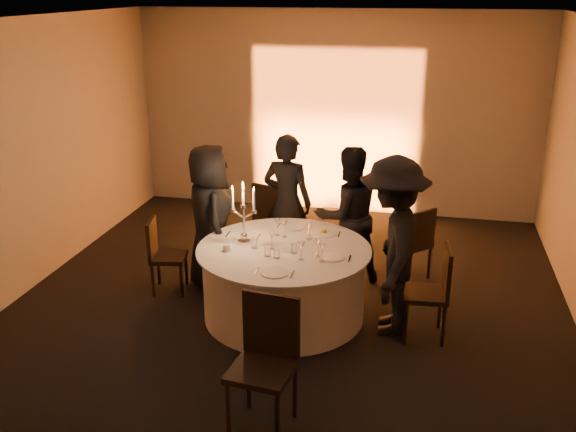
% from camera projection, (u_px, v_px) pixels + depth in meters
% --- Properties ---
extents(floor, '(7.00, 7.00, 0.00)m').
position_uv_depth(floor, '(284.00, 315.00, 6.83)').
color(floor, black).
rests_on(floor, ground).
extents(ceiling, '(7.00, 7.00, 0.00)m').
position_uv_depth(ceiling, '(283.00, 21.00, 5.81)').
color(ceiling, white).
rests_on(ceiling, wall_back).
extents(wall_back, '(7.00, 0.00, 7.00)m').
position_uv_depth(wall_back, '(335.00, 114.00, 9.53)').
color(wall_back, '#ABA79F').
rests_on(wall_back, floor).
extents(wall_front, '(7.00, 0.00, 7.00)m').
position_uv_depth(wall_front, '(126.00, 383.00, 3.11)').
color(wall_front, '#ABA79F').
rests_on(wall_front, floor).
extents(wall_left, '(0.00, 7.00, 7.00)m').
position_uv_depth(wall_left, '(13.00, 163.00, 6.92)').
color(wall_left, '#ABA79F').
rests_on(wall_left, floor).
extents(uplighter_fixture, '(0.25, 0.12, 0.10)m').
position_uv_depth(uplighter_fixture, '(330.00, 212.00, 9.75)').
color(uplighter_fixture, black).
rests_on(uplighter_fixture, floor).
extents(banquet_table, '(1.80, 1.80, 0.77)m').
position_uv_depth(banquet_table, '(284.00, 282.00, 6.70)').
color(banquet_table, black).
rests_on(banquet_table, floor).
extents(chair_left, '(0.45, 0.45, 0.86)m').
position_uv_depth(chair_left, '(162.00, 252.00, 7.22)').
color(chair_left, black).
rests_on(chair_left, floor).
extents(chair_back_left, '(0.53, 0.53, 0.97)m').
position_uv_depth(chair_back_left, '(272.00, 215.00, 8.17)').
color(chair_back_left, black).
rests_on(chair_back_left, floor).
extents(chair_back_right, '(0.55, 0.55, 0.89)m').
position_uv_depth(chair_back_right, '(415.00, 240.00, 7.49)').
color(chair_back_right, black).
rests_on(chair_back_right, floor).
extents(chair_right, '(0.45, 0.45, 0.96)m').
position_uv_depth(chair_right, '(434.00, 287.00, 6.24)').
color(chair_right, black).
rests_on(chair_right, floor).
extents(chair_front, '(0.53, 0.53, 1.07)m').
position_uv_depth(chair_front, '(266.00, 354.00, 4.99)').
color(chair_front, black).
rests_on(chair_front, floor).
extents(guest_left, '(0.86, 0.98, 1.68)m').
position_uv_depth(guest_left, '(210.00, 218.00, 7.22)').
color(guest_left, black).
rests_on(guest_left, floor).
extents(guest_back_left, '(0.68, 0.51, 1.69)m').
position_uv_depth(guest_back_left, '(287.00, 203.00, 7.70)').
color(guest_back_left, black).
rests_on(guest_back_left, floor).
extents(guest_back_right, '(0.99, 0.92, 1.63)m').
position_uv_depth(guest_back_right, '(348.00, 216.00, 7.36)').
color(guest_back_right, black).
rests_on(guest_back_right, floor).
extents(guest_right, '(0.73, 1.20, 1.81)m').
position_uv_depth(guest_right, '(392.00, 247.00, 6.26)').
color(guest_right, black).
rests_on(guest_right, floor).
extents(plate_left, '(0.36, 0.27, 0.01)m').
position_uv_depth(plate_left, '(243.00, 235.00, 6.89)').
color(plate_left, white).
rests_on(plate_left, banquet_table).
extents(plate_back_left, '(0.36, 0.27, 0.01)m').
position_uv_depth(plate_back_left, '(294.00, 226.00, 7.14)').
color(plate_back_left, white).
rests_on(plate_back_left, banquet_table).
extents(plate_back_right, '(0.35, 0.29, 0.08)m').
position_uv_depth(plate_back_right, '(324.00, 232.00, 6.95)').
color(plate_back_right, white).
rests_on(plate_back_right, banquet_table).
extents(plate_right, '(0.36, 0.24, 0.01)m').
position_uv_depth(plate_right, '(333.00, 257.00, 6.34)').
color(plate_right, white).
rests_on(plate_right, banquet_table).
extents(plate_front, '(0.36, 0.26, 0.01)m').
position_uv_depth(plate_front, '(274.00, 273.00, 6.00)').
color(plate_front, white).
rests_on(plate_front, banquet_table).
extents(coffee_cup, '(0.11, 0.11, 0.07)m').
position_uv_depth(coffee_cup, '(227.00, 248.00, 6.50)').
color(coffee_cup, white).
rests_on(coffee_cup, banquet_table).
extents(candelabra, '(0.28, 0.13, 0.67)m').
position_uv_depth(candelabra, '(244.00, 221.00, 6.64)').
color(candelabra, silver).
rests_on(candelabra, banquet_table).
extents(wine_glass_a, '(0.07, 0.07, 0.19)m').
position_uv_depth(wine_glass_a, '(318.00, 244.00, 6.32)').
color(wine_glass_a, silver).
rests_on(wine_glass_a, banquet_table).
extents(wine_glass_b, '(0.07, 0.07, 0.19)m').
position_uv_depth(wine_glass_b, '(272.00, 236.00, 6.50)').
color(wine_glass_b, silver).
rests_on(wine_glass_b, banquet_table).
extents(wine_glass_c, '(0.07, 0.07, 0.19)m').
position_uv_depth(wine_glass_c, '(322.00, 249.00, 6.20)').
color(wine_glass_c, silver).
rests_on(wine_glass_c, banquet_table).
extents(wine_glass_d, '(0.07, 0.07, 0.19)m').
position_uv_depth(wine_glass_d, '(301.00, 247.00, 6.24)').
color(wine_glass_d, silver).
rests_on(wine_glass_d, banquet_table).
extents(wine_glass_e, '(0.07, 0.07, 0.19)m').
position_uv_depth(wine_glass_e, '(284.00, 225.00, 6.81)').
color(wine_glass_e, silver).
rests_on(wine_glass_e, banquet_table).
extents(wine_glass_f, '(0.07, 0.07, 0.19)m').
position_uv_depth(wine_glass_f, '(309.00, 227.00, 6.75)').
color(wine_glass_f, silver).
rests_on(wine_glass_f, banquet_table).
extents(wine_glass_g, '(0.07, 0.07, 0.19)m').
position_uv_depth(wine_glass_g, '(277.00, 223.00, 6.86)').
color(wine_glass_g, silver).
rests_on(wine_glass_g, banquet_table).
extents(tumbler_a, '(0.07, 0.07, 0.09)m').
position_uv_depth(tumbler_a, '(294.00, 249.00, 6.44)').
color(tumbler_a, silver).
rests_on(tumbler_a, banquet_table).
extents(tumbler_b, '(0.07, 0.07, 0.09)m').
position_uv_depth(tumbler_b, '(277.00, 254.00, 6.32)').
color(tumbler_b, silver).
rests_on(tumbler_b, banquet_table).
extents(tumbler_c, '(0.07, 0.07, 0.09)m').
position_uv_depth(tumbler_c, '(268.00, 252.00, 6.36)').
color(tumbler_c, silver).
rests_on(tumbler_c, banquet_table).
extents(tumbler_d, '(0.07, 0.07, 0.09)m').
position_uv_depth(tumbler_d, '(254.00, 244.00, 6.56)').
color(tumbler_d, silver).
rests_on(tumbler_d, banquet_table).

